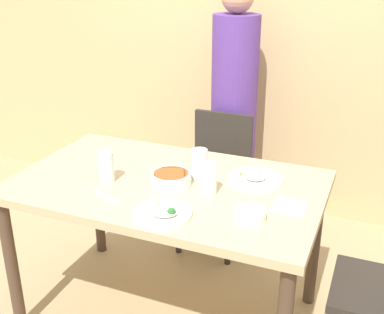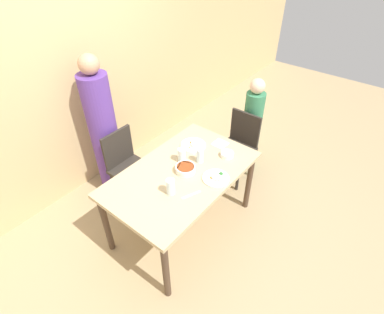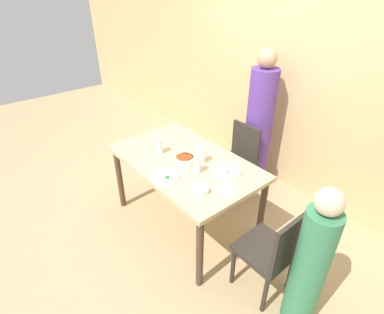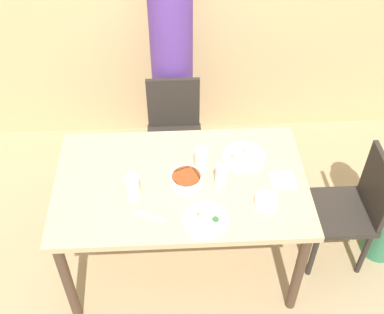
{
  "view_description": "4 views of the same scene",
  "coord_description": "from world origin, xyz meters",
  "px_view_note": "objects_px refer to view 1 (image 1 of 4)",
  "views": [
    {
      "loc": [
        0.89,
        -1.85,
        1.73
      ],
      "look_at": [
        0.12,
        0.01,
        0.91
      ],
      "focal_mm": 45.0,
      "sensor_mm": 36.0,
      "label": 1
    },
    {
      "loc": [
        -1.56,
        -1.37,
        2.61
      ],
      "look_at": [
        0.06,
        -0.07,
        0.94
      ],
      "focal_mm": 28.0,
      "sensor_mm": 36.0,
      "label": 2
    },
    {
      "loc": [
        1.88,
        -1.46,
        2.24
      ],
      "look_at": [
        0.14,
        -0.03,
        0.88
      ],
      "focal_mm": 28.0,
      "sensor_mm": 36.0,
      "label": 3
    },
    {
      "loc": [
        -0.03,
        -1.89,
        2.77
      ],
      "look_at": [
        0.07,
        0.07,
        0.88
      ],
      "focal_mm": 45.0,
      "sensor_mm": 36.0,
      "label": 4
    }
  ],
  "objects_px": {
    "person_adult": "(234,117)",
    "plate_rice_adult": "(256,179)",
    "chair_adult_spot": "(216,176)",
    "bowl_curry": "(171,178)",
    "glass_water_tall": "(106,167)"
  },
  "relations": [
    {
      "from": "chair_adult_spot",
      "to": "person_adult",
      "type": "distance_m",
      "value": 0.44
    },
    {
      "from": "bowl_curry",
      "to": "glass_water_tall",
      "type": "height_order",
      "value": "glass_water_tall"
    },
    {
      "from": "person_adult",
      "to": "glass_water_tall",
      "type": "xyz_separation_m",
      "value": [
        -0.24,
        -1.2,
        0.08
      ]
    },
    {
      "from": "glass_water_tall",
      "to": "bowl_curry",
      "type": "bearing_deg",
      "value": 15.61
    },
    {
      "from": "person_adult",
      "to": "glass_water_tall",
      "type": "bearing_deg",
      "value": -101.13
    },
    {
      "from": "chair_adult_spot",
      "to": "plate_rice_adult",
      "type": "distance_m",
      "value": 0.8
    },
    {
      "from": "person_adult",
      "to": "bowl_curry",
      "type": "xyz_separation_m",
      "value": [
        0.06,
        -1.12,
        0.04
      ]
    },
    {
      "from": "person_adult",
      "to": "plate_rice_adult",
      "type": "relative_size",
      "value": 6.3
    },
    {
      "from": "person_adult",
      "to": "bowl_curry",
      "type": "relative_size",
      "value": 8.72
    },
    {
      "from": "person_adult",
      "to": "bowl_curry",
      "type": "bearing_deg",
      "value": -87.07
    },
    {
      "from": "bowl_curry",
      "to": "chair_adult_spot",
      "type": "bearing_deg",
      "value": 94.13
    },
    {
      "from": "chair_adult_spot",
      "to": "bowl_curry",
      "type": "bearing_deg",
      "value": -85.87
    },
    {
      "from": "chair_adult_spot",
      "to": "glass_water_tall",
      "type": "relative_size",
      "value": 5.73
    },
    {
      "from": "plate_rice_adult",
      "to": "glass_water_tall",
      "type": "height_order",
      "value": "glass_water_tall"
    },
    {
      "from": "chair_adult_spot",
      "to": "person_adult",
      "type": "relative_size",
      "value": 0.52
    }
  ]
}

